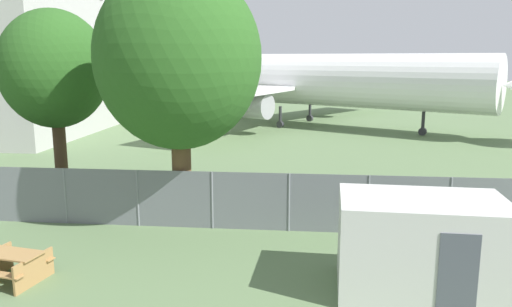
{
  "coord_description": "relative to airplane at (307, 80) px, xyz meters",
  "views": [
    {
      "loc": [
        0.5,
        -5.25,
        5.64
      ],
      "look_at": [
        -1.38,
        13.46,
        2.0
      ],
      "focal_mm": 35.0,
      "sensor_mm": 36.0,
      "label": 1
    }
  ],
  "objects": [
    {
      "name": "perimeter_fence",
      "position": [
        -0.53,
        -26.23,
        -2.81
      ],
      "size": [
        56.07,
        0.07,
        1.95
      ],
      "color": "slate",
      "rests_on": "ground"
    },
    {
      "name": "airplane",
      "position": [
        0.0,
        0.0,
        0.0
      ],
      "size": [
        35.21,
        28.03,
        12.18
      ],
      "rotation": [
        0.0,
        0.0,
        -0.5
      ],
      "color": "white",
      "rests_on": "ground"
    },
    {
      "name": "portable_cabin",
      "position": [
        2.79,
        -30.24,
        -2.61
      ],
      "size": [
        4.01,
        2.62,
        2.35
      ],
      "rotation": [
        0.0,
        0.0,
        -0.05
      ],
      "color": "silver",
      "rests_on": "ground"
    },
    {
      "name": "picnic_bench_near_cabin",
      "position": [
        -7.4,
        -30.7,
        -3.32
      ],
      "size": [
        1.75,
        1.66,
        0.76
      ],
      "rotation": [
        0.0,
        0.0,
        -0.19
      ],
      "color": "#A37A47",
      "rests_on": "ground"
    },
    {
      "name": "tree_near_hangar",
      "position": [
        -4.18,
        -25.79,
        1.79
      ],
      "size": [
        5.43,
        5.43,
        8.59
      ],
      "color": "brown",
      "rests_on": "ground"
    },
    {
      "name": "tree_left_of_cabin",
      "position": [
        -9.86,
        -23.09,
        1.37
      ],
      "size": [
        4.2,
        4.2,
        7.5
      ],
      "color": "#4C3823",
      "rests_on": "ground"
    }
  ]
}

